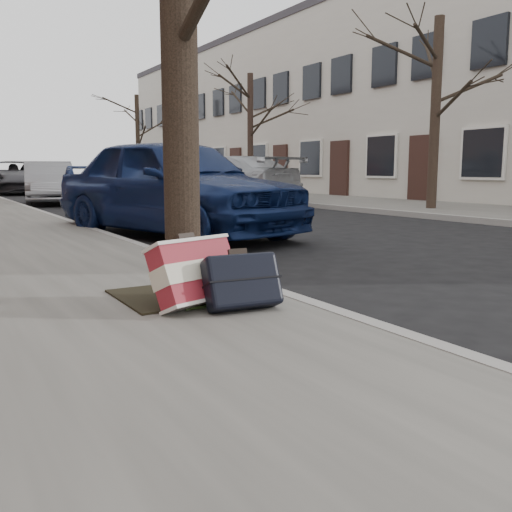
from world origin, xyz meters
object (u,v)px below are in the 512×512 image
suitcase_red (195,273)px  car_near_mid (49,183)px  suitcase_navy (242,281)px  car_near_front (174,186)px

suitcase_red → car_near_mid: (1.89, 15.07, 0.30)m
suitcase_red → suitcase_navy: 0.33m
suitcase_navy → car_near_front: (1.67, 5.20, 0.48)m
suitcase_red → car_near_front: size_ratio=0.13×
suitcase_navy → car_near_mid: size_ratio=0.13×
suitcase_navy → car_near_front: 5.48m
suitcase_navy → car_near_mid: bearing=89.2°
suitcase_navy → car_near_mid: car_near_mid is taller
suitcase_navy → car_near_front: bearing=77.6°
car_near_front → suitcase_red: bearing=-126.2°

